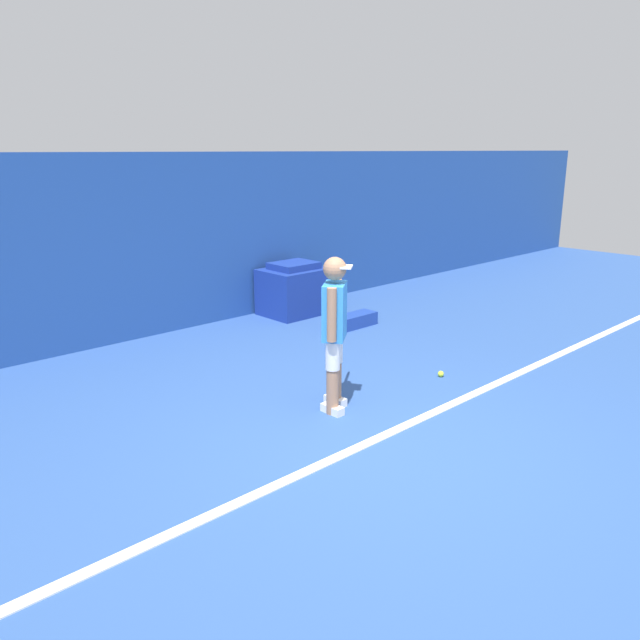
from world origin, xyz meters
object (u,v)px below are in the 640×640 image
tennis_player (335,327)px  tennis_ball (441,374)px  equipment_bag (353,321)px  covered_chair (294,290)px

tennis_player → tennis_ball: (1.49, -0.20, -0.80)m
tennis_player → equipment_bag: bearing=2.2°
tennis_player → tennis_ball: size_ratio=22.23×
tennis_ball → equipment_bag: 2.22m
tennis_player → tennis_ball: bearing=-45.5°
tennis_ball → equipment_bag: bearing=70.2°
tennis_ball → tennis_player: bearing=172.4°
tennis_player → equipment_bag: (2.24, 1.89, -0.74)m
covered_chair → equipment_bag: 1.19m
tennis_ball → equipment_bag: (0.75, 2.09, 0.06)m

